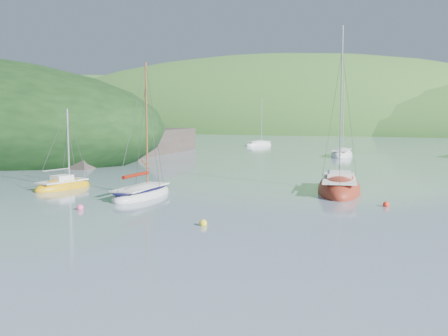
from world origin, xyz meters
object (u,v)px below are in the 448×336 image
at_px(sloop_red, 339,189).
at_px(distant_sloop_c, 259,145).
at_px(sailboat_yellow, 63,186).
at_px(distant_sloop_a, 342,155).
at_px(daysailer_white, 142,194).

height_order(sloop_red, distant_sloop_c, sloop_red).
height_order(sloop_red, sailboat_yellow, sloop_red).
relative_size(sloop_red, distant_sloop_a, 1.17).
bearing_deg(daysailer_white, distant_sloop_a, 78.69).
height_order(sloop_red, distant_sloop_a, sloop_red).
relative_size(sloop_red, distant_sloop_c, 1.38).
bearing_deg(sloop_red, sailboat_yellow, -171.62).
bearing_deg(sloop_red, distant_sloop_a, 89.15).
xyz_separation_m(daysailer_white, sailboat_yellow, (-7.60, 0.49, -0.05)).
bearing_deg(sailboat_yellow, daysailer_white, 2.87).
distance_m(daysailer_white, sailboat_yellow, 7.61).
bearing_deg(daysailer_white, sailboat_yellow, 171.26).
relative_size(daysailer_white, distant_sloop_c, 1.04).
height_order(daysailer_white, sailboat_yellow, daysailer_white).
distance_m(sailboat_yellow, distant_sloop_a, 41.39).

